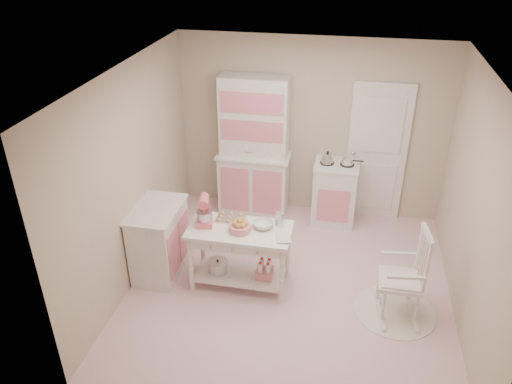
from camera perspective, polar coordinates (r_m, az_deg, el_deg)
room_shell at (r=5.33m, az=4.46°, el=3.28°), size 3.84×3.84×2.62m
door at (r=7.28m, az=13.65°, el=4.37°), size 0.82×0.05×2.04m
hutch at (r=7.19m, az=-0.26°, el=5.09°), size 1.06×0.50×2.08m
stove at (r=7.28m, az=8.96°, el=-0.05°), size 0.62×0.57×0.92m
base_cabinet at (r=6.27m, az=-11.00°, el=-5.47°), size 0.54×0.84×0.92m
lace_rug at (r=6.06m, az=15.55°, el=-12.97°), size 0.92×0.92×0.01m
rocking_chair at (r=5.72m, az=16.27°, el=-8.90°), size 0.57×0.78×1.10m
work_table at (r=5.99m, az=-1.83°, el=-7.43°), size 1.20×0.60×0.80m
stand_mixer at (r=5.78m, az=-5.93°, el=-2.24°), size 0.26×0.32×0.34m
cookie_tray at (r=5.94m, az=-2.92°, el=-3.07°), size 0.34×0.24×0.02m
bread_basket at (r=5.69m, az=-1.82°, el=-4.14°), size 0.25×0.25×0.09m
mixing_bowl at (r=5.76m, az=0.81°, el=-3.77°), size 0.24×0.24×0.07m
metal_pitcher at (r=5.78m, az=2.71°, el=-3.13°), size 0.10×0.10×0.17m
recipe_book at (r=5.59m, az=2.35°, el=-5.30°), size 0.21×0.25×0.02m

